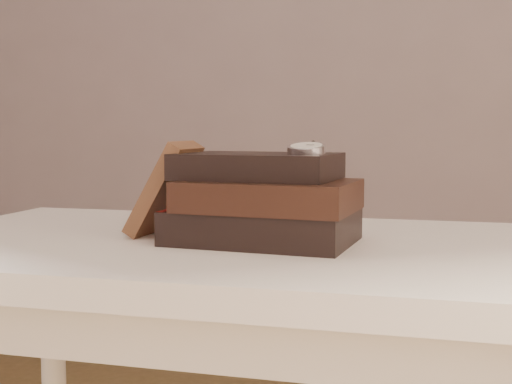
# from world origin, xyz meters

# --- Properties ---
(back_wall) EXTENTS (3.50, 0.02, 2.70)m
(back_wall) POSITION_xyz_m (0.00, 1.75, 1.35)
(back_wall) COLOR gray
(back_wall) RESTS_ON ground
(table) EXTENTS (1.00, 0.60, 0.75)m
(table) POSITION_xyz_m (0.00, 0.35, 0.66)
(table) COLOR white
(table) RESTS_ON ground
(book_stack) EXTENTS (0.28, 0.21, 0.13)m
(book_stack) POSITION_xyz_m (0.07, 0.34, 0.81)
(book_stack) COLOR black
(book_stack) RESTS_ON table
(journal) EXTENTS (0.10, 0.10, 0.15)m
(journal) POSITION_xyz_m (-0.09, 0.36, 0.82)
(journal) COLOR #45291A
(journal) RESTS_ON table
(pocket_watch) EXTENTS (0.06, 0.16, 0.02)m
(pocket_watch) POSITION_xyz_m (0.14, 0.32, 0.89)
(pocket_watch) COLOR silver
(pocket_watch) RESTS_ON book_stack
(eyeglasses) EXTENTS (0.12, 0.14, 0.05)m
(eyeglasses) POSITION_xyz_m (-0.02, 0.44, 0.83)
(eyeglasses) COLOR silver
(eyeglasses) RESTS_ON book_stack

